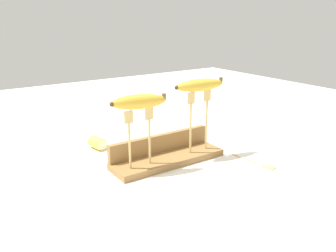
% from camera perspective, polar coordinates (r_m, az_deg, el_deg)
% --- Properties ---
extents(ground_plane, '(3.00, 3.00, 0.00)m').
position_cam_1_polar(ground_plane, '(1.14, 0.00, -5.83)').
color(ground_plane, white).
extents(wooden_board, '(0.37, 0.11, 0.02)m').
position_cam_1_polar(wooden_board, '(1.13, 0.00, -5.34)').
color(wooden_board, olive).
rests_on(wooden_board, ground).
extents(board_backstop, '(0.36, 0.02, 0.06)m').
position_cam_1_polar(board_backstop, '(1.15, -1.31, -2.77)').
color(board_backstop, olive).
rests_on(board_backstop, wooden_board).
extents(fork_stand_left, '(0.09, 0.01, 0.17)m').
position_cam_1_polar(fork_stand_left, '(1.03, -4.59, -1.02)').
color(fork_stand_left, tan).
rests_on(fork_stand_left, wooden_board).
extents(fork_stand_right, '(0.09, 0.01, 0.20)m').
position_cam_1_polar(fork_stand_right, '(1.14, 4.96, 1.61)').
color(fork_stand_right, tan).
rests_on(fork_stand_right, wooden_board).
extents(banana_raised_left, '(0.17, 0.07, 0.04)m').
position_cam_1_polar(banana_raised_left, '(1.00, -4.72, 3.91)').
color(banana_raised_left, gold).
rests_on(banana_raised_left, fork_stand_left).
extents(banana_raised_right, '(0.18, 0.06, 0.04)m').
position_cam_1_polar(banana_raised_right, '(1.12, 5.09, 6.55)').
color(banana_raised_right, gold).
rests_on(banana_raised_right, fork_stand_right).
extents(fork_fallen_near, '(0.04, 0.16, 0.01)m').
position_cam_1_polar(fork_fallen_near, '(1.16, 14.28, -5.76)').
color(fork_fallen_near, tan).
rests_on(fork_fallen_near, ground).
extents(banana_chunk_near, '(0.05, 0.07, 0.04)m').
position_cam_1_polar(banana_chunk_near, '(1.26, -11.19, -2.68)').
color(banana_chunk_near, '#DBD147').
rests_on(banana_chunk_near, ground).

